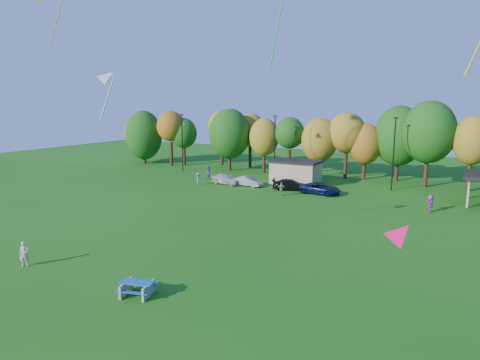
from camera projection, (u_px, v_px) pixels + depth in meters
The scene contains 16 objects.
ground at pixel (200, 340), 19.85m from camera, with size 160.00×160.00×0.00m, color #19600F.
tree_line at pixel (378, 139), 58.63m from camera, with size 93.57×10.55×11.15m.
lamp_posts at pixel (394, 152), 52.62m from camera, with size 64.50×0.25×9.09m.
utility_building at pixel (296, 172), 57.11m from camera, with size 6.30×4.30×3.25m.
picnic_table at pixel (137, 287), 24.35m from camera, with size 2.28×2.05×0.83m.
kite_flyer at pixel (24, 254), 28.61m from camera, with size 0.63×0.41×1.72m, color beige.
car_a at pixel (226, 179), 57.44m from camera, with size 1.78×4.43×1.51m, color silver.
car_b at pixel (248, 181), 56.10m from camera, with size 1.37×3.93×1.29m, color #98989D.
car_c at pixel (320, 188), 51.32m from camera, with size 2.24×4.85×1.35m, color #0A1641.
car_d at pixel (291, 185), 53.73m from camera, with size 1.88×4.63×1.34m, color black.
far_person_1 at pixel (198, 179), 57.00m from camera, with size 1.05×0.61×1.63m, color #4F7DAF.
far_person_2 at pixel (430, 203), 42.98m from camera, with size 1.64×0.52×1.77m, color #A344A5.
far_person_3 at pixel (282, 189), 50.26m from camera, with size 0.99×0.41×1.69m, color #7D8551.
far_person_4 at pixel (208, 173), 61.19m from camera, with size 0.90×0.70×1.85m, color #5D50B1.
kite_8 at pixel (401, 233), 17.18m from camera, with size 1.70×1.53×1.38m.
kite_14 at pixel (108, 78), 27.11m from camera, with size 2.02×1.74×3.45m.
Camera 1 is at (10.33, -15.10, 10.87)m, focal length 32.00 mm.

